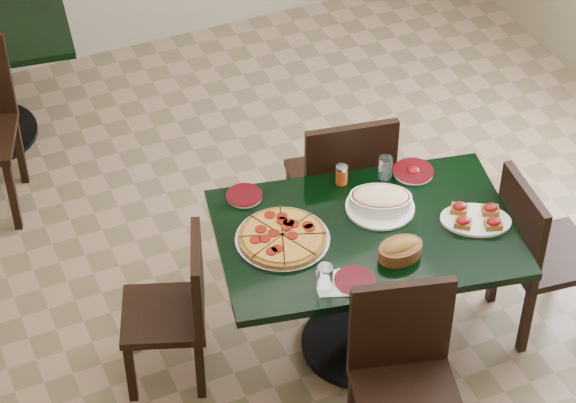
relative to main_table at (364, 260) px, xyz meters
name	(u,v)px	position (x,y,z in m)	size (l,w,h in m)	color
floor	(301,325)	(-0.20, 0.23, -0.57)	(5.50, 5.50, 0.00)	#88684E
main_table	(364,260)	(0.00, 0.00, 0.00)	(1.45, 1.09, 0.75)	black
chair_far	(343,182)	(0.17, 0.57, -0.03)	(0.52, 0.52, 0.96)	black
chair_near	(404,372)	(-0.12, -0.61, -0.05)	(0.53, 0.53, 0.92)	black
chair_right	(536,248)	(0.81, -0.17, -0.08)	(0.45, 0.45, 0.88)	black
chair_left	(178,305)	(-0.83, 0.19, -0.13)	(0.48, 0.48, 0.80)	black
pepperoni_pizza	(283,237)	(-0.36, 0.09, 0.20)	(0.42, 0.42, 0.04)	silver
lasagna_casserole	(380,200)	(0.12, 0.11, 0.23)	(0.33, 0.31, 0.09)	white
bread_basket	(400,249)	(0.06, -0.20, 0.22)	(0.21, 0.15, 0.09)	brown
bruschetta_platter	(476,217)	(0.47, -0.14, 0.21)	(0.38, 0.34, 0.05)	white
side_plate_near	(355,281)	(-0.19, -0.27, 0.19)	(0.18, 0.18, 0.02)	white
side_plate_far_r	(413,171)	(0.38, 0.27, 0.19)	(0.19, 0.19, 0.03)	white
side_plate_far_l	(244,196)	(-0.41, 0.43, 0.19)	(0.17, 0.17, 0.02)	white
napkin_setting	(337,283)	(-0.26, -0.24, 0.18)	(0.20, 0.20, 0.01)	white
water_glass_a	(385,170)	(0.23, 0.27, 0.25)	(0.06, 0.06, 0.14)	white
water_glass_b	(325,280)	(-0.33, -0.27, 0.25)	(0.07, 0.07, 0.14)	white
pepper_shaker	(342,174)	(0.04, 0.34, 0.23)	(0.06, 0.06, 0.10)	#BE4A14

